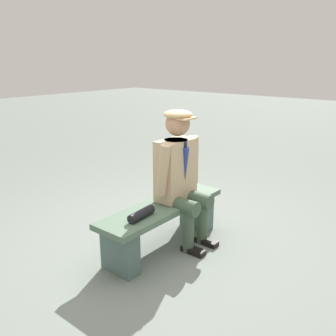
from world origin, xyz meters
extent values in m
plane|color=slate|center=(0.00, 0.00, 0.00)|extent=(30.00, 30.00, 0.00)
cube|color=#4F6955|center=(0.00, 0.00, 0.42)|extent=(1.46, 0.41, 0.05)
cube|color=#49635F|center=(-0.58, 0.00, 0.20)|extent=(0.15, 0.35, 0.39)
cube|color=#49635F|center=(0.58, 0.00, 0.20)|extent=(0.15, 0.35, 0.39)
cube|color=tan|center=(-0.20, 0.00, 0.75)|extent=(0.42, 0.23, 0.60)
cylinder|color=#1E2338|center=(-0.20, 0.00, 1.02)|extent=(0.23, 0.23, 0.06)
cone|color=navy|center=(-0.20, 0.12, 0.83)|extent=(0.07, 0.07, 0.33)
sphere|color=tan|center=(-0.20, 0.02, 1.21)|extent=(0.24, 0.24, 0.24)
ellipsoid|color=#D6B17F|center=(-0.20, 0.02, 1.30)|extent=(0.27, 0.27, 0.08)
cube|color=#D6B17F|center=(-0.20, 0.13, 1.27)|extent=(0.19, 0.11, 0.02)
cylinder|color=#3D533F|center=(-0.32, 0.12, 0.45)|extent=(0.15, 0.43, 0.15)
cylinder|color=#3D533F|center=(-0.32, 0.25, 0.23)|extent=(0.11, 0.11, 0.45)
cube|color=black|center=(-0.32, 0.31, 0.03)|extent=(0.10, 0.24, 0.05)
cylinder|color=tan|center=(-0.44, 0.04, 0.81)|extent=(0.10, 0.11, 0.49)
cylinder|color=#3D533F|center=(-0.09, 0.12, 0.45)|extent=(0.15, 0.43, 0.15)
cylinder|color=#3D533F|center=(-0.09, 0.25, 0.23)|extent=(0.11, 0.11, 0.45)
cube|color=black|center=(-0.09, 0.31, 0.03)|extent=(0.10, 0.24, 0.05)
cylinder|color=tan|center=(0.04, 0.04, 0.81)|extent=(0.10, 0.16, 0.50)
cylinder|color=black|center=(0.36, 0.06, 0.49)|extent=(0.30, 0.10, 0.08)
camera|label=1|loc=(2.51, 2.11, 1.80)|focal=39.19mm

